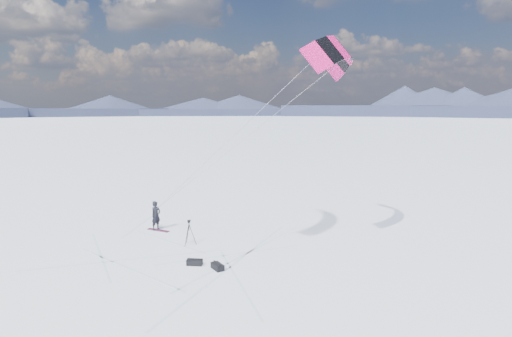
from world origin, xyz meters
The scene contains 9 objects.
ground centered at (0.00, 0.00, 0.00)m, with size 1800.00×1800.00×0.00m, color white.
horizon_hills centered at (0.00, 0.00, 3.97)m, with size 704.00×704.42×9.38m.
snow_tracks centered at (-0.56, -0.72, 0.00)m, with size 17.62×14.39×0.01m.
snowkiter centered at (-2.63, 2.70, 0.00)m, with size 0.67×0.44×1.84m, color black.
snowboard centered at (-2.44, 2.65, 0.02)m, with size 1.55×0.29×0.04m, color maroon.
tripod centered at (0.87, 1.23, 0.92)m, with size 0.73×0.65×1.42m.
gear_bag_a centered at (2.88, -1.26, 0.15)m, with size 0.83×0.59×0.34m.
gear_bag_b centered at (4.18, -1.26, 0.15)m, with size 0.84×0.72×0.35m.
power_kite centered at (8.05, 4.15, 10.22)m, with size 11.95×6.45×9.87m.
Camera 1 is at (14.23, -17.90, 7.67)m, focal length 30.00 mm.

